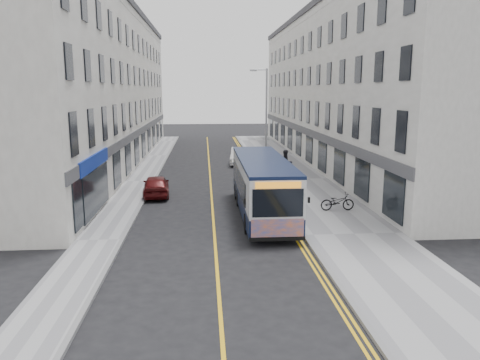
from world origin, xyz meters
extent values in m
plane|color=black|center=(0.00, 0.00, 0.00)|extent=(140.00, 140.00, 0.00)
cube|color=gray|center=(6.25, 12.00, 0.06)|extent=(4.50, 64.00, 0.12)
cube|color=gray|center=(-5.00, 12.00, 0.06)|extent=(2.00, 64.00, 0.12)
cube|color=slate|center=(4.00, 12.00, 0.07)|extent=(0.18, 64.00, 0.13)
cube|color=slate|center=(-4.00, 12.00, 0.07)|extent=(0.18, 64.00, 0.13)
cube|color=gold|center=(0.00, 12.00, 0.00)|extent=(0.12, 64.00, 0.01)
cube|color=gold|center=(3.55, 12.00, 0.00)|extent=(0.10, 64.00, 0.01)
cube|color=gold|center=(3.75, 12.00, 0.00)|extent=(0.10, 64.00, 0.01)
cube|color=silver|center=(11.50, 21.00, 6.50)|extent=(6.00, 46.00, 13.00)
cube|color=white|center=(-9.00, 21.00, 6.50)|extent=(6.00, 46.00, 13.00)
cylinder|color=#989BA1|center=(4.25, 14.00, 4.00)|extent=(0.14, 0.14, 8.00)
cylinder|color=#989BA1|center=(3.75, 14.00, 7.90)|extent=(1.00, 0.08, 0.08)
cube|color=#989BA1|center=(3.25, 14.00, 7.85)|extent=(0.50, 0.18, 0.12)
cube|color=black|center=(2.56, 2.64, 0.75)|extent=(2.34, 10.28, 0.84)
cube|color=silver|center=(2.56, 2.64, 2.01)|extent=(2.34, 10.28, 1.68)
cube|color=black|center=(2.56, 2.64, 2.93)|extent=(2.36, 10.28, 0.15)
cube|color=black|center=(1.38, 3.20, 1.82)|extent=(0.04, 8.04, 1.07)
cube|color=black|center=(3.75, 3.20, 1.82)|extent=(0.04, 8.04, 1.07)
cube|color=black|center=(2.56, -2.52, 1.92)|extent=(2.10, 0.04, 1.17)
cube|color=orange|center=(2.56, -2.52, 0.79)|extent=(2.20, 0.04, 0.89)
cube|color=orange|center=(2.56, -2.53, 2.66)|extent=(1.87, 0.04, 0.26)
cylinder|color=black|center=(1.51, -0.45, 0.47)|extent=(0.26, 0.93, 0.93)
cylinder|color=black|center=(3.62, -0.45, 0.47)|extent=(0.26, 0.93, 0.93)
cylinder|color=black|center=(1.51, 4.69, 0.47)|extent=(0.26, 0.93, 0.93)
cylinder|color=black|center=(3.62, 4.69, 0.47)|extent=(0.26, 0.93, 0.93)
cylinder|color=black|center=(1.51, 6.37, 0.47)|extent=(0.26, 0.93, 0.93)
cylinder|color=black|center=(3.62, 6.37, 0.47)|extent=(0.26, 0.93, 0.93)
imported|color=black|center=(6.64, 2.89, 0.59)|extent=(1.80, 0.64, 0.95)
imported|color=#997345|center=(4.74, 13.01, 0.94)|extent=(0.69, 0.55, 1.65)
imported|color=black|center=(5.58, 12.74, 1.12)|extent=(1.09, 0.92, 2.00)
imported|color=white|center=(2.73, 19.79, 0.73)|extent=(2.08, 4.57, 1.45)
imported|color=#4A0C0D|center=(-3.40, 7.61, 0.66)|extent=(1.88, 4.01, 1.33)
camera|label=1|loc=(-0.39, -20.87, 6.45)|focal=35.00mm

